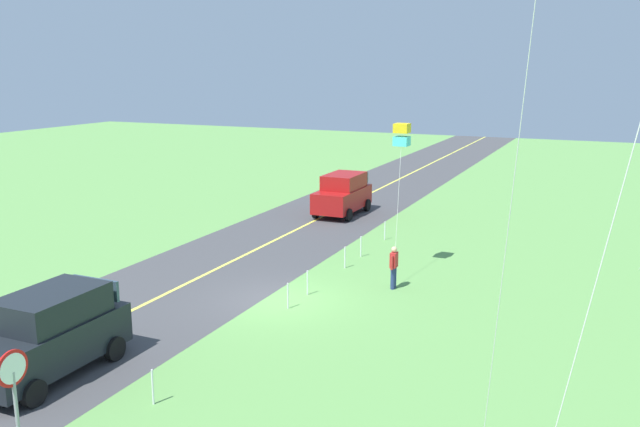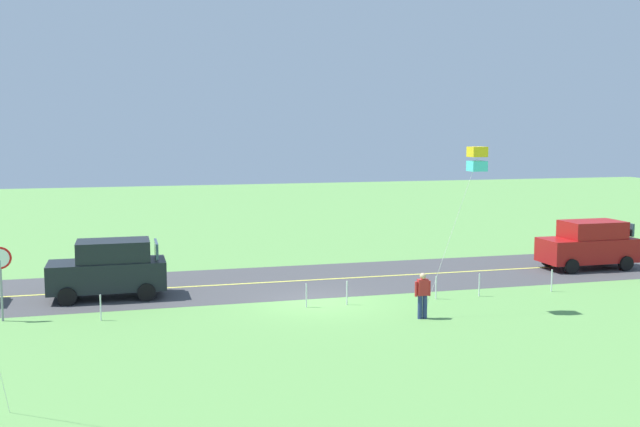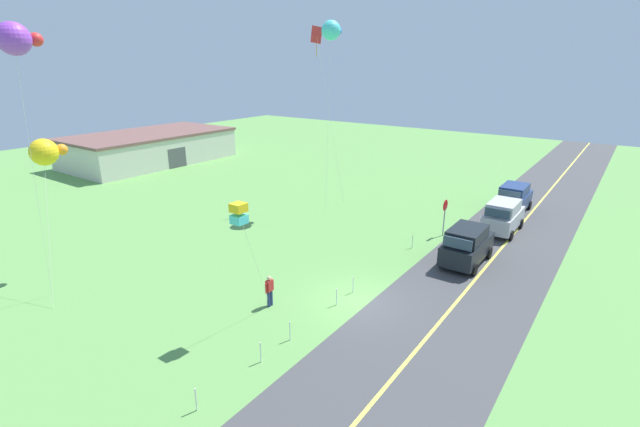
% 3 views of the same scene
% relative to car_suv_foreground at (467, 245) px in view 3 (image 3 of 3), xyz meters
% --- Properties ---
extents(ground_plane, '(120.00, 120.00, 0.10)m').
position_rel_car_suv_foreground_xyz_m(ground_plane, '(-7.63, 2.80, -1.20)').
color(ground_plane, '#60994C').
extents(asphalt_road, '(120.00, 7.00, 0.00)m').
position_rel_car_suv_foreground_xyz_m(asphalt_road, '(-7.63, -1.20, -1.15)').
color(asphalt_road, '#424244').
rests_on(asphalt_road, ground).
extents(road_centre_stripe, '(120.00, 0.16, 0.00)m').
position_rel_car_suv_foreground_xyz_m(road_centre_stripe, '(-7.63, -1.20, -1.15)').
color(road_centre_stripe, '#E5E04C').
rests_on(road_centre_stripe, asphalt_road).
extents(car_suv_foreground, '(4.40, 2.12, 2.24)m').
position_rel_car_suv_foreground_xyz_m(car_suv_foreground, '(0.00, 0.00, 0.00)').
color(car_suv_foreground, black).
rests_on(car_suv_foreground, ground).
extents(car_parked_east_far, '(4.40, 2.12, 2.24)m').
position_rel_car_suv_foreground_xyz_m(car_parked_east_far, '(11.68, 0.11, 0.00)').
color(car_parked_east_far, navy).
rests_on(car_parked_east_far, ground).
extents(car_parked_east_near, '(4.40, 2.12, 2.24)m').
position_rel_car_suv_foreground_xyz_m(car_parked_east_near, '(6.63, -0.36, 0.00)').
color(car_parked_east_near, '#B7B7BC').
rests_on(car_parked_east_near, ground).
extents(stop_sign, '(0.76, 0.08, 2.56)m').
position_rel_car_suv_foreground_xyz_m(stop_sign, '(3.49, 2.70, 0.65)').
color(stop_sign, gray).
rests_on(stop_sign, ground).
extents(person_adult_near, '(0.58, 0.22, 1.60)m').
position_rel_car_suv_foreground_xyz_m(person_adult_near, '(-10.46, 6.10, -0.29)').
color(person_adult_near, navy).
rests_on(person_adult_near, ground).
extents(kite_red_low, '(2.48, 0.79, 5.89)m').
position_rel_car_suv_foreground_xyz_m(kite_red_low, '(-12.64, 5.60, 4.30)').
color(kite_red_low, silver).
rests_on(kite_red_low, ground).
extents(kite_blue_mid, '(1.41, 2.38, 13.94)m').
position_rel_car_suv_foreground_xyz_m(kite_blue_mid, '(4.92, 14.34, 11.82)').
color(kite_blue_mid, silver).
rests_on(kite_blue_mid, ground).
extents(kite_yellow_high, '(1.90, 1.40, 12.93)m').
position_rel_car_suv_foreground_xyz_m(kite_yellow_high, '(-15.61, 15.46, 11.08)').
color(kite_yellow_high, silver).
rests_on(kite_yellow_high, ground).
extents(kite_green_far, '(3.59, 4.10, 7.59)m').
position_rel_car_suv_foreground_xyz_m(kite_green_far, '(-14.32, 17.82, 5.73)').
color(kite_green_far, silver).
rests_on(kite_green_far, ground).
extents(kite_pink_drift, '(3.30, 1.71, 14.20)m').
position_rel_car_suv_foreground_xyz_m(kite_pink_drift, '(4.23, 12.56, 12.34)').
color(kite_pink_drift, silver).
rests_on(kite_pink_drift, ground).
extents(warehouse_distant, '(18.36, 10.20, 3.50)m').
position_rel_car_suv_foreground_xyz_m(warehouse_distant, '(6.46, 39.92, 0.60)').
color(warehouse_distant, beige).
rests_on(warehouse_distant, ground).
extents(fence_post_0, '(0.05, 0.05, 0.90)m').
position_rel_car_suv_foreground_xyz_m(fence_post_0, '(-17.14, 3.50, -0.70)').
color(fence_post_0, silver).
rests_on(fence_post_0, ground).
extents(fence_post_1, '(0.05, 0.05, 0.90)m').
position_rel_car_suv_foreground_xyz_m(fence_post_1, '(-13.94, 3.50, -0.70)').
color(fence_post_1, silver).
rests_on(fence_post_1, ground).
extents(fence_post_2, '(0.05, 0.05, 0.90)m').
position_rel_car_suv_foreground_xyz_m(fence_post_2, '(-12.12, 3.50, -0.70)').
color(fence_post_2, silver).
rests_on(fence_post_2, ground).
extents(fence_post_3, '(0.05, 0.05, 0.90)m').
position_rel_car_suv_foreground_xyz_m(fence_post_3, '(-8.53, 3.50, -0.70)').
color(fence_post_3, silver).
rests_on(fence_post_3, ground).
extents(fence_post_4, '(0.05, 0.05, 0.90)m').
position_rel_car_suv_foreground_xyz_m(fence_post_4, '(-6.98, 3.50, -0.70)').
color(fence_post_4, silver).
rests_on(fence_post_4, ground).
extents(fence_post_5, '(0.05, 0.05, 0.90)m').
position_rel_car_suv_foreground_xyz_m(fence_post_5, '(0.25, 3.50, -0.70)').
color(fence_post_5, silver).
rests_on(fence_post_5, ground).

